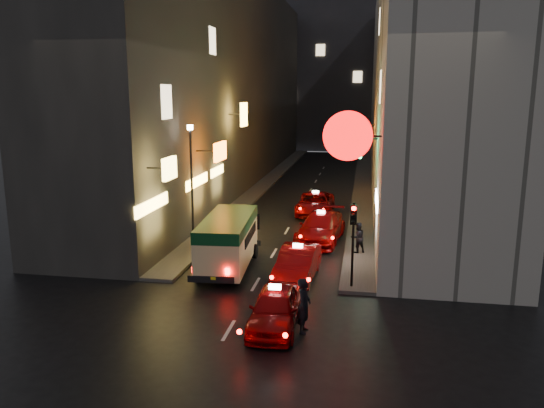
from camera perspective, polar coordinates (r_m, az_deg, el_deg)
The scene contains 15 objects.
ground at distance 15.21m, azimuth -8.72°, elevation -19.65°, with size 120.00×120.00×0.00m, color black.
building_left at distance 47.86m, azimuth -5.09°, elevation 13.12°, with size 7.47×52.07×18.00m.
building_right at distance 46.38m, azimuth 14.88°, elevation 12.82°, with size 8.37×52.00×18.00m.
building_far at distance 78.41m, azimuth 7.02°, elevation 14.03°, with size 30.00×10.00×22.00m, color #333338.
sidewalk_left at distance 47.68m, azimuth -0.54°, elevation 2.40°, with size 1.50×52.00×0.15m, color #4E4B48.
sidewalk_right at distance 46.89m, azimuth 9.74°, elevation 2.07°, with size 1.50×52.00×0.15m, color #4E4B48.
minibus at distance 24.13m, azimuth -4.76°, elevation -3.51°, with size 2.39×5.79×2.43m.
taxi_near at distance 18.46m, azimuth 0.31°, elevation -10.82°, with size 2.17×5.05×1.76m.
taxi_second at distance 23.01m, azimuth 2.77°, elevation -6.11°, with size 2.41×5.27×1.81m.
taxi_third at distance 28.82m, azimuth 5.27°, elevation -2.28°, with size 2.86×5.85×1.97m.
taxi_far at distance 35.29m, azimuth 4.69°, elevation 0.23°, with size 2.14×5.19×1.82m.
pedestrian_crossing at distance 18.03m, azimuth 3.46°, elevation -10.47°, with size 0.71×0.45×2.14m, color black.
pedestrian_sidewalk at distance 26.53m, azimuth 9.21°, elevation -3.37°, with size 0.65×0.41×1.73m, color black.
traffic_light at distance 21.36m, azimuth 8.74°, elevation -2.45°, with size 0.26×0.43×3.50m.
lamp_post at distance 26.97m, azimuth -8.64°, elevation 2.79°, with size 0.28×0.28×6.22m.
Camera 1 is at (4.36, -12.23, 7.92)m, focal length 35.00 mm.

